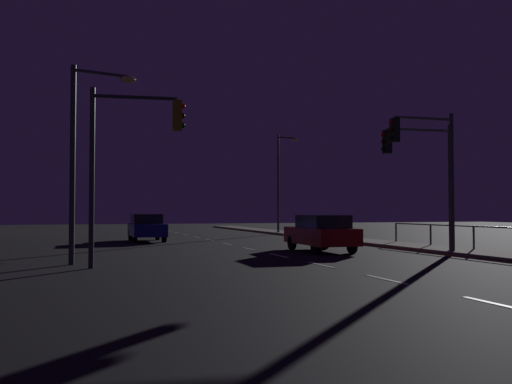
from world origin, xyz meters
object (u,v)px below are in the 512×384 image
(street_lamp_corner, at_px, (84,143))
(traffic_light_far_right, at_px, (132,144))
(traffic_light_near_right, at_px, (426,155))
(street_lamp_mid_block, at_px, (281,174))
(car_oncoming, at_px, (147,227))
(car, at_px, (321,232))
(traffic_light_near_left, at_px, (421,162))

(street_lamp_corner, bearing_deg, traffic_light_far_right, -49.76)
(traffic_light_near_right, bearing_deg, traffic_light_far_right, -172.19)
(traffic_light_near_right, height_order, street_lamp_mid_block, street_lamp_mid_block)
(traffic_light_near_right, relative_size, street_lamp_corner, 0.85)
(car_oncoming, height_order, street_lamp_corner, street_lamp_corner)
(car, relative_size, street_lamp_corner, 0.68)
(car, relative_size, traffic_light_near_right, 0.80)
(traffic_light_near_left, bearing_deg, car_oncoming, 125.84)
(car_oncoming, relative_size, traffic_light_near_left, 0.85)
(car, distance_m, traffic_light_near_right, 5.42)
(car_oncoming, bearing_deg, street_lamp_corner, -104.74)
(car, xyz_separation_m, traffic_light_far_right, (-8.41, -4.60, 2.99))
(traffic_light_far_right, xyz_separation_m, street_lamp_mid_block, (13.07, 22.29, 0.72))
(traffic_light_far_right, bearing_deg, car, 28.65)
(traffic_light_near_left, distance_m, street_lamp_corner, 13.08)
(car_oncoming, bearing_deg, traffic_light_far_right, -98.18)
(car_oncoming, bearing_deg, traffic_light_near_right, -55.20)
(car, distance_m, street_lamp_corner, 10.71)
(car_oncoming, xyz_separation_m, street_lamp_corner, (-3.57, -13.57, 3.16))
(car, bearing_deg, car_oncoming, 120.41)
(street_lamp_mid_block, bearing_deg, traffic_light_near_left, -93.89)
(street_lamp_mid_block, bearing_deg, street_lamp_corner, -124.98)
(traffic_light_far_right, height_order, street_lamp_mid_block, street_lamp_mid_block)
(car, height_order, car_oncoming, same)
(traffic_light_near_right, bearing_deg, car_oncoming, 124.80)
(car, xyz_separation_m, street_lamp_mid_block, (4.65, 17.69, 3.72))
(car, distance_m, traffic_light_near_left, 5.07)
(traffic_light_near_right, bearing_deg, car, 137.15)
(car_oncoming, distance_m, traffic_light_near_left, 16.49)
(traffic_light_near_right, xyz_separation_m, street_lamp_mid_block, (1.42, 20.69, 0.56))
(traffic_light_near_left, bearing_deg, traffic_light_near_right, -95.82)
(traffic_light_far_right, distance_m, street_lamp_corner, 2.15)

